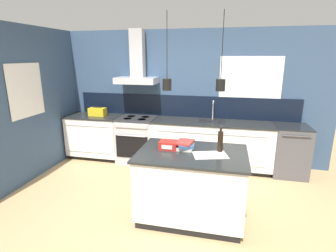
# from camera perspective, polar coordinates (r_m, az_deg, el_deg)

# --- Properties ---
(ground_plane) EXTENTS (16.00, 16.00, 0.00)m
(ground_plane) POSITION_cam_1_polar(r_m,az_deg,el_deg) (3.86, -2.10, -17.94)
(ground_plane) COLOR tan
(ground_plane) RESTS_ON ground
(wall_back) EXTENTS (5.60, 2.11, 2.60)m
(wall_back) POSITION_cam_1_polar(r_m,az_deg,el_deg) (5.26, 2.84, 6.83)
(wall_back) COLOR #354C6B
(wall_back) RESTS_ON ground_plane
(wall_left) EXTENTS (0.08, 3.80, 2.60)m
(wall_left) POSITION_cam_1_polar(r_m,az_deg,el_deg) (5.10, -27.48, 4.34)
(wall_left) COLOR #354C6B
(wall_left) RESTS_ON ground_plane
(counter_run_left) EXTENTS (1.11, 0.64, 0.91)m
(counter_run_left) POSITION_cam_1_polar(r_m,az_deg,el_deg) (5.75, -15.42, -2.14)
(counter_run_left) COLOR black
(counter_run_left) RESTS_ON ground_plane
(counter_run_sink) EXTENTS (2.25, 0.64, 1.28)m
(counter_run_sink) POSITION_cam_1_polar(r_m,az_deg,el_deg) (5.10, 9.32, -3.96)
(counter_run_sink) COLOR black
(counter_run_sink) RESTS_ON ground_plane
(oven_range) EXTENTS (0.74, 0.66, 0.91)m
(oven_range) POSITION_cam_1_polar(r_m,az_deg,el_deg) (5.38, -6.74, -2.93)
(oven_range) COLOR #B5B5BA
(oven_range) RESTS_ON ground_plane
(dishwasher) EXTENTS (0.59, 0.65, 0.91)m
(dishwasher) POSITION_cam_1_polar(r_m,az_deg,el_deg) (5.22, 25.01, -4.84)
(dishwasher) COLOR #4C4C51
(dishwasher) RESTS_ON ground_plane
(kitchen_island) EXTENTS (1.39, 0.96, 0.91)m
(kitchen_island) POSITION_cam_1_polar(r_m,az_deg,el_deg) (3.56, 5.10, -12.52)
(kitchen_island) COLOR black
(kitchen_island) RESTS_ON ground_plane
(bottle_on_island) EXTENTS (0.07, 0.07, 0.34)m
(bottle_on_island) POSITION_cam_1_polar(r_m,az_deg,el_deg) (3.40, 11.31, -3.26)
(bottle_on_island) COLOR black
(bottle_on_island) RESTS_ON kitchen_island
(book_stack) EXTENTS (0.25, 0.32, 0.10)m
(book_stack) POSITION_cam_1_polar(r_m,az_deg,el_deg) (3.47, 3.77, -4.16)
(book_stack) COLOR silver
(book_stack) RESTS_ON kitchen_island
(red_supply_box) EXTENTS (0.23, 0.18, 0.11)m
(red_supply_box) POSITION_cam_1_polar(r_m,az_deg,el_deg) (3.46, 0.07, -4.18)
(red_supply_box) COLOR red
(red_supply_box) RESTS_ON kitchen_island
(paper_pile) EXTENTS (0.47, 0.37, 0.01)m
(paper_pile) POSITION_cam_1_polar(r_m,az_deg,el_deg) (3.30, 9.15, -6.25)
(paper_pile) COLOR silver
(paper_pile) RESTS_ON kitchen_island
(yellow_toolbox) EXTENTS (0.34, 0.18, 0.19)m
(yellow_toolbox) POSITION_cam_1_polar(r_m,az_deg,el_deg) (5.58, -15.11, 3.00)
(yellow_toolbox) COLOR gold
(yellow_toolbox) RESTS_ON counter_run_left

